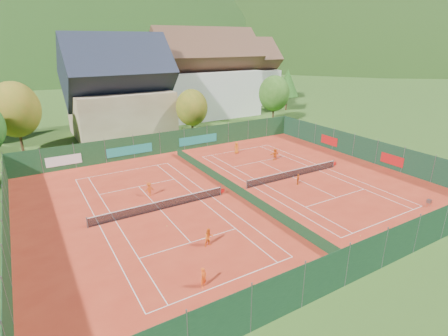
% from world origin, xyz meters
% --- Properties ---
extents(ground, '(600.00, 600.00, 0.00)m').
position_xyz_m(ground, '(0.00, 0.00, -0.02)').
color(ground, '#2C5119').
rests_on(ground, ground).
extents(clay_pad, '(40.00, 32.00, 0.01)m').
position_xyz_m(clay_pad, '(0.00, 0.00, 0.01)').
color(clay_pad, '#B62E1A').
rests_on(clay_pad, ground).
extents(court_markings_left, '(11.03, 23.83, 0.00)m').
position_xyz_m(court_markings_left, '(-8.00, 0.00, 0.01)').
color(court_markings_left, white).
rests_on(court_markings_left, ground).
extents(court_markings_right, '(11.03, 23.83, 0.00)m').
position_xyz_m(court_markings_right, '(8.00, 0.00, 0.01)').
color(court_markings_right, white).
rests_on(court_markings_right, ground).
extents(tennis_net_left, '(13.30, 0.10, 1.02)m').
position_xyz_m(tennis_net_left, '(-7.85, 0.00, 0.51)').
color(tennis_net_left, '#59595B').
rests_on(tennis_net_left, ground).
extents(tennis_net_right, '(13.30, 0.10, 1.02)m').
position_xyz_m(tennis_net_right, '(8.15, 0.00, 0.51)').
color(tennis_net_right, '#59595B').
rests_on(tennis_net_right, ground).
extents(court_divider, '(0.03, 28.80, 1.00)m').
position_xyz_m(court_divider, '(0.00, 0.00, 0.50)').
color(court_divider, '#13351B').
rests_on(court_divider, ground).
extents(fence_north, '(40.00, 0.10, 3.00)m').
position_xyz_m(fence_north, '(-0.46, 15.99, 1.47)').
color(fence_north, '#163C1E').
rests_on(fence_north, ground).
extents(fence_south, '(40.00, 0.04, 3.00)m').
position_xyz_m(fence_south, '(0.00, -16.00, 1.50)').
color(fence_south, '#12331C').
rests_on(fence_south, ground).
extents(fence_west, '(0.04, 32.00, 3.00)m').
position_xyz_m(fence_west, '(-20.00, 0.00, 1.50)').
color(fence_west, '#163D1D').
rests_on(fence_west, ground).
extents(fence_east, '(0.09, 32.00, 3.00)m').
position_xyz_m(fence_east, '(20.00, 0.05, 1.48)').
color(fence_east, '#12321F').
rests_on(fence_east, ground).
extents(chalet, '(16.20, 12.00, 16.00)m').
position_xyz_m(chalet, '(-3.00, 30.00, 6.62)').
color(chalet, '#C3AF89').
rests_on(chalet, ground).
extents(hotel_block_a, '(21.60, 11.00, 17.25)m').
position_xyz_m(hotel_block_a, '(16.00, 36.00, 7.38)').
color(hotel_block_a, silver).
rests_on(hotel_block_a, ground).
extents(hotel_block_b, '(17.28, 10.00, 15.50)m').
position_xyz_m(hotel_block_b, '(30.00, 44.00, 6.62)').
color(hotel_block_b, silver).
rests_on(hotel_block_b, ground).
extents(tree_west_mid, '(6.44, 6.44, 9.78)m').
position_xyz_m(tree_west_mid, '(-18.00, 26.00, 6.07)').
color(tree_west_mid, '#4D2F1B').
rests_on(tree_west_mid, ground).
extents(tree_center, '(5.01, 5.01, 7.60)m').
position_xyz_m(tree_center, '(6.00, 22.00, 4.72)').
color(tree_center, '#4E341C').
rests_on(tree_center, ground).
extents(tree_east_front, '(5.72, 5.72, 8.69)m').
position_xyz_m(tree_east_front, '(24.00, 24.00, 5.39)').
color(tree_east_front, '#472B19').
rests_on(tree_east_front, ground).
extents(tree_east_mid, '(5.04, 5.04, 9.00)m').
position_xyz_m(tree_east_mid, '(34.00, 32.00, 6.06)').
color(tree_east_mid, '#4B2E1A').
rests_on(tree_east_mid, ground).
extents(tree_east_back, '(7.15, 7.15, 10.86)m').
position_xyz_m(tree_east_back, '(26.00, 40.00, 6.74)').
color(tree_east_back, '#49321A').
rests_on(tree_east_back, ground).
extents(mountain_backdrop, '(820.00, 530.00, 242.00)m').
position_xyz_m(mountain_backdrop, '(28.54, 233.48, -39.64)').
color(mountain_backdrop, black).
rests_on(mountain_backdrop, ground).
extents(ball_hopper, '(0.34, 0.34, 0.80)m').
position_xyz_m(ball_hopper, '(13.90, -12.19, 0.56)').
color(ball_hopper, slate).
rests_on(ball_hopper, ground).
extents(loose_ball_0, '(0.07, 0.07, 0.07)m').
position_xyz_m(loose_ball_0, '(-8.63, -3.10, 0.03)').
color(loose_ball_0, '#CCD833').
rests_on(loose_ball_0, ground).
extents(loose_ball_1, '(0.07, 0.07, 0.07)m').
position_xyz_m(loose_ball_1, '(4.02, -12.49, 0.03)').
color(loose_ball_1, '#CCD833').
rests_on(loose_ball_1, ground).
extents(loose_ball_2, '(0.07, 0.07, 0.07)m').
position_xyz_m(loose_ball_2, '(4.08, 1.34, 0.03)').
color(loose_ball_2, '#CCD833').
rests_on(loose_ball_2, ground).
extents(loose_ball_3, '(0.07, 0.07, 0.07)m').
position_xyz_m(loose_ball_3, '(-6.90, 7.30, 0.03)').
color(loose_ball_3, '#CCD833').
rests_on(loose_ball_3, ground).
extents(player_left_near, '(0.62, 0.54, 1.42)m').
position_xyz_m(player_left_near, '(-9.54, -11.49, 0.71)').
color(player_left_near, '#EF5515').
rests_on(player_left_near, ground).
extents(player_left_mid, '(0.76, 0.61, 1.48)m').
position_xyz_m(player_left_mid, '(-7.00, -7.52, 0.74)').
color(player_left_mid, orange).
rests_on(player_left_mid, ground).
extents(player_left_far, '(0.97, 0.59, 1.45)m').
position_xyz_m(player_left_far, '(-7.80, 3.53, 0.73)').
color(player_left_far, '#D34C12').
rests_on(player_left_far, ground).
extents(player_right_near, '(0.75, 0.63, 1.20)m').
position_xyz_m(player_right_near, '(7.01, -1.84, 0.60)').
color(player_right_near, '#CE5712').
rests_on(player_right_near, ground).
extents(player_right_far_a, '(0.81, 0.56, 1.58)m').
position_xyz_m(player_right_far_a, '(7.28, 10.88, 0.79)').
color(player_right_far_a, '#D46112').
rests_on(player_right_far_a, ground).
extents(player_right_far_b, '(1.45, 0.48, 1.55)m').
position_xyz_m(player_right_far_b, '(10.05, 5.92, 0.78)').
color(player_right_far_b, orange).
rests_on(player_right_far_b, ground).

